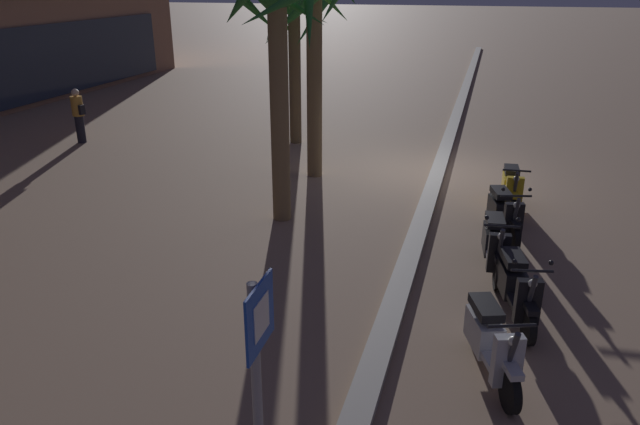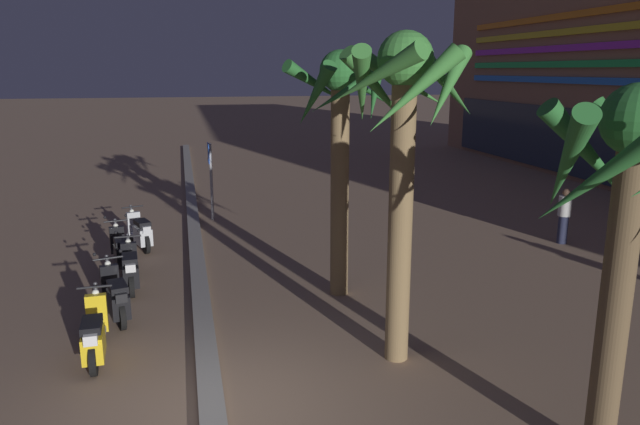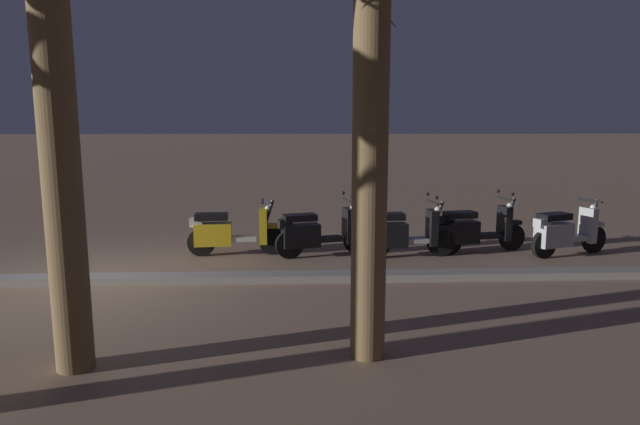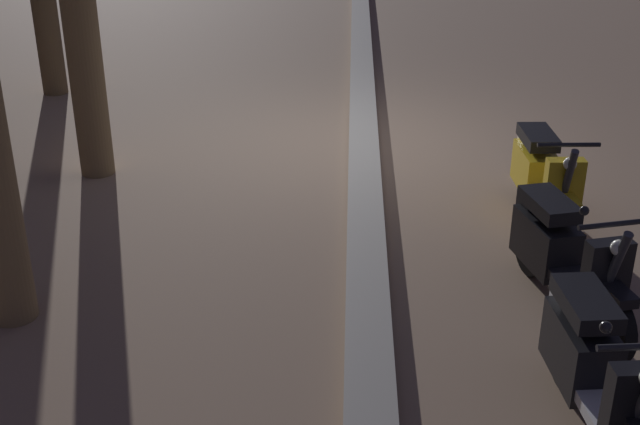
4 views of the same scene
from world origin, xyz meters
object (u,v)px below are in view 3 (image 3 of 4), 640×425
at_px(palm_tree_mid_walkway, 373,1).
at_px(scooter_black_second_in_line, 402,233).
at_px(scooter_yellow_last_in_row, 229,232).
at_px(scooter_black_gap_after_mid, 474,230).
at_px(scooter_black_tail_end, 316,233).
at_px(scooter_silver_lead_nearest, 565,232).

bearing_deg(palm_tree_mid_walkway, scooter_black_second_in_line, -105.56).
bearing_deg(scooter_yellow_last_in_row, palm_tree_mid_walkway, 113.62).
height_order(scooter_black_gap_after_mid, palm_tree_mid_walkway, palm_tree_mid_walkway).
relative_size(scooter_black_gap_after_mid, scooter_black_tail_end, 1.02).
height_order(scooter_black_tail_end, scooter_yellow_last_in_row, scooter_black_tail_end).
bearing_deg(scooter_black_second_in_line, scooter_yellow_last_in_row, -5.64).
xyz_separation_m(scooter_silver_lead_nearest, scooter_black_second_in_line, (3.05, -0.02, 0.01)).
bearing_deg(scooter_silver_lead_nearest, scooter_black_second_in_line, -0.31).
relative_size(scooter_silver_lead_nearest, scooter_black_gap_after_mid, 0.91).
xyz_separation_m(scooter_black_gap_after_mid, scooter_yellow_last_in_row, (4.65, 0.01, -0.00)).
xyz_separation_m(scooter_yellow_last_in_row, palm_tree_mid_walkway, (-2.01, 4.59, 3.20)).
xyz_separation_m(scooter_black_gap_after_mid, scooter_black_tail_end, (3.03, 0.17, 0.00)).
distance_m(scooter_black_second_in_line, palm_tree_mid_walkway, 5.47).
relative_size(scooter_black_tail_end, palm_tree_mid_walkway, 0.36).
bearing_deg(scooter_yellow_last_in_row, scooter_silver_lead_nearest, 176.95).
bearing_deg(scooter_black_gap_after_mid, scooter_yellow_last_in_row, 0.06).
relative_size(scooter_black_tail_end, scooter_yellow_last_in_row, 0.98).
xyz_separation_m(scooter_black_second_in_line, scooter_black_tail_end, (1.57, -0.15, -0.01)).
relative_size(scooter_black_gap_after_mid, palm_tree_mid_walkway, 0.37).
distance_m(scooter_silver_lead_nearest, scooter_black_tail_end, 4.62).
bearing_deg(palm_tree_mid_walkway, scooter_silver_lead_nearest, -134.85).
relative_size(scooter_silver_lead_nearest, palm_tree_mid_walkway, 0.34).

